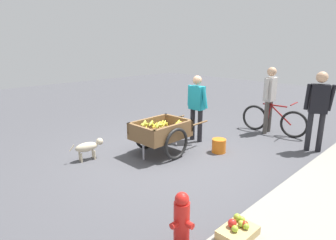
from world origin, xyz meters
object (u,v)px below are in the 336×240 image
(cyclist_person, at_px, (270,94))
(dog, at_px, (89,147))
(apple_crate, at_px, (238,236))
(fruit_cart, at_px, (161,133))
(bicycle, at_px, (273,120))
(vendor_person, at_px, (197,103))
(fire_hydrant, at_px, (182,220))
(bystander_person, at_px, (318,104))
(plastic_bucket, at_px, (219,146))

(cyclist_person, bearing_deg, dog, -20.98)
(apple_crate, bearing_deg, cyclist_person, -156.83)
(fruit_cart, xyz_separation_m, bicycle, (-2.93, 1.00, -0.09))
(bicycle, relative_size, apple_crate, 3.77)
(fruit_cart, bearing_deg, vendor_person, -179.30)
(vendor_person, xyz_separation_m, dog, (2.38, -0.73, -0.63))
(fire_hydrant, height_order, bystander_person, bystander_person)
(cyclist_person, relative_size, plastic_bucket, 5.71)
(fruit_cart, distance_m, vendor_person, 1.23)
(fire_hydrant, bearing_deg, fruit_cart, -128.51)
(bicycle, bearing_deg, fruit_cart, -18.87)
(fire_hydrant, distance_m, bystander_person, 4.22)
(cyclist_person, bearing_deg, vendor_person, -25.95)
(fire_hydrant, bearing_deg, apple_crate, 136.66)
(apple_crate, bearing_deg, dog, -91.31)
(apple_crate, relative_size, bystander_person, 0.26)
(fruit_cart, height_order, vendor_person, vendor_person)
(vendor_person, bearing_deg, bicycle, 150.39)
(fruit_cart, distance_m, dog, 1.45)
(dog, bearing_deg, bicycle, 157.28)
(apple_crate, bearing_deg, bystander_person, -172.31)
(dog, distance_m, fire_hydrant, 3.02)
(bystander_person, bearing_deg, fruit_cart, -42.18)
(fruit_cart, height_order, bicycle, bicycle)
(fruit_cart, distance_m, bicycle, 3.10)
(apple_crate, bearing_deg, vendor_person, -132.54)
(bicycle, xyz_separation_m, fire_hydrant, (4.71, 1.23, -0.02))
(bicycle, bearing_deg, apple_crate, 21.37)
(cyclist_person, xyz_separation_m, apple_crate, (4.23, 1.81, -0.87))
(fire_hydrant, bearing_deg, cyclist_person, -163.65)
(fruit_cart, height_order, bystander_person, bystander_person)
(cyclist_person, distance_m, bystander_person, 1.42)
(bicycle, distance_m, apple_crate, 4.56)
(apple_crate, bearing_deg, bicycle, -158.63)
(bicycle, bearing_deg, dog, -22.72)
(cyclist_person, bearing_deg, bicycle, 94.29)
(fire_hydrant, bearing_deg, bystander_person, -179.11)
(vendor_person, distance_m, cyclist_person, 1.98)
(fruit_cart, bearing_deg, dog, -31.04)
(fire_hydrant, xyz_separation_m, apple_crate, (-0.46, 0.44, -0.21))
(vendor_person, xyz_separation_m, apple_crate, (2.46, 2.68, -0.78))
(bystander_person, bearing_deg, apple_crate, 7.69)
(cyclist_person, height_order, fire_hydrant, cyclist_person)
(fruit_cart, xyz_separation_m, apple_crate, (1.31, 2.66, -0.31))
(fruit_cart, distance_m, apple_crate, 2.98)
(dog, xyz_separation_m, bystander_person, (-3.62, 2.91, 0.74))
(plastic_bucket, distance_m, bystander_person, 2.19)
(fruit_cart, bearing_deg, apple_crate, 63.78)
(plastic_bucket, bearing_deg, vendor_person, -106.18)
(fruit_cart, height_order, plastic_bucket, fruit_cart)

